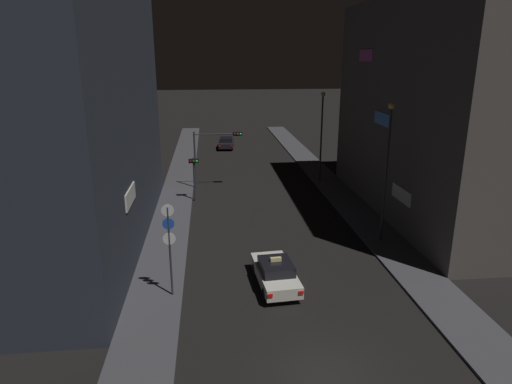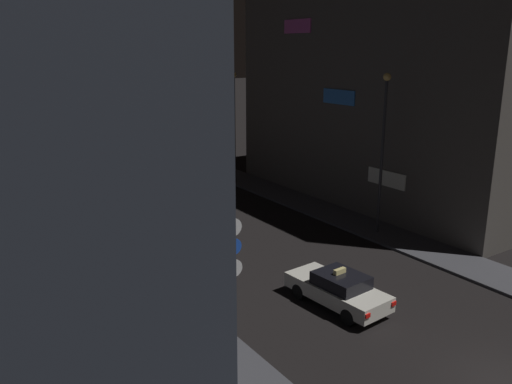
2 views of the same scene
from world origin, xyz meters
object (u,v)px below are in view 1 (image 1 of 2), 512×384
traffic_light_overhead (213,147)px  street_lamp_near_block (387,160)px  traffic_light_left_kerb (194,170)px  far_car (226,143)px  sign_pole_left (169,241)px  taxi (275,273)px  street_lamp_far_block (322,127)px

traffic_light_overhead → street_lamp_near_block: bearing=-52.0°
traffic_light_left_kerb → street_lamp_near_block: bearing=-38.9°
far_car → street_lamp_near_block: street_lamp_near_block is taller
traffic_light_overhead → sign_pole_left: (-2.38, -18.98, -0.76)m
taxi → sign_pole_left: bearing=-173.4°
sign_pole_left → street_lamp_far_block: street_lamp_far_block is taller
far_car → sign_pole_left: size_ratio=0.97×
street_lamp_far_block → far_car: bearing=115.6°
traffic_light_left_kerb → sign_pole_left: 15.42m
far_car → traffic_light_overhead: bearing=-95.8°
taxi → traffic_light_overhead: (-2.85, 18.38, 3.01)m
far_car → traffic_light_left_kerb: bearing=-99.1°
far_car → street_lamp_near_block: size_ratio=0.53×
traffic_light_left_kerb → street_lamp_far_block: street_lamp_far_block is taller
far_car → street_lamp_far_block: (8.14, -16.99, 4.43)m
traffic_light_overhead → sign_pole_left: size_ratio=1.09×
street_lamp_far_block → traffic_light_overhead: bearing=-173.0°
taxi → sign_pole_left: size_ratio=0.97×
traffic_light_overhead → traffic_light_left_kerb: size_ratio=1.42×
sign_pole_left → street_lamp_near_block: size_ratio=0.54×
sign_pole_left → street_lamp_far_block: size_ratio=0.57×
taxi → street_lamp_near_block: 10.22m
far_car → street_lamp_far_block: street_lamp_far_block is taller
traffic_light_overhead → traffic_light_left_kerb: traffic_light_overhead is taller
far_car → sign_pole_left: bearing=-96.5°
traffic_light_left_kerb → street_lamp_near_block: street_lamp_near_block is taller
sign_pole_left → taxi: bearing=6.6°
far_car → traffic_light_overhead: (-1.84, -18.22, 3.01)m
sign_pole_left → street_lamp_near_block: bearing=23.9°
sign_pole_left → street_lamp_far_block: (12.36, 20.22, 2.18)m
traffic_light_left_kerb → street_lamp_near_block: size_ratio=0.42×
street_lamp_near_block → traffic_light_overhead: bearing=128.0°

